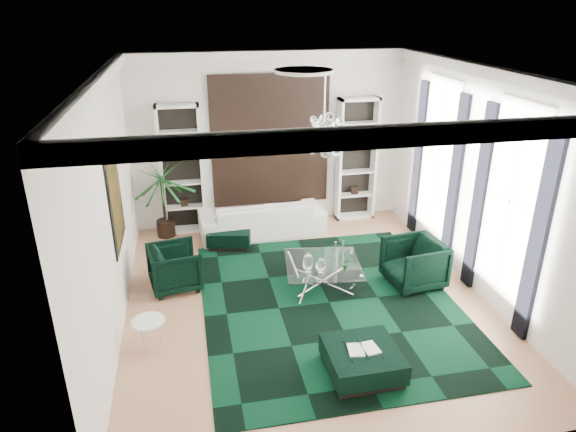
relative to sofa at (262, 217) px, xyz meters
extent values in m
cube|color=tan|center=(0.33, -2.78, -0.40)|extent=(6.00, 7.00, 0.02)
cube|color=white|center=(0.33, -2.78, 3.42)|extent=(6.00, 7.00, 0.02)
cube|color=silver|center=(0.33, 0.73, 1.51)|extent=(6.00, 0.02, 3.80)
cube|color=silver|center=(0.33, -6.29, 1.51)|extent=(6.00, 0.02, 3.80)
cube|color=silver|center=(-2.68, -2.78, 1.51)|extent=(0.02, 7.00, 3.80)
cube|color=silver|center=(3.34, -2.78, 1.51)|extent=(0.02, 7.00, 3.80)
cylinder|color=white|center=(0.33, -2.48, 3.38)|extent=(0.90, 0.90, 0.05)
cube|color=black|center=(0.33, 0.68, 1.51)|extent=(2.50, 0.06, 2.80)
cube|color=black|center=(-2.64, -2.18, 1.46)|extent=(0.04, 1.30, 1.60)
cube|color=white|center=(3.32, -3.68, 1.51)|extent=(0.03, 1.10, 2.90)
cube|color=black|center=(3.28, -4.46, 1.26)|extent=(0.07, 0.30, 3.25)
cube|color=black|center=(3.28, -2.90, 1.26)|extent=(0.07, 0.30, 3.25)
cube|color=white|center=(3.32, -1.28, 1.51)|extent=(0.03, 1.10, 2.90)
cube|color=black|center=(3.28, -2.06, 1.26)|extent=(0.07, 0.30, 3.25)
cube|color=black|center=(3.28, -0.50, 1.26)|extent=(0.07, 0.30, 3.25)
cube|color=black|center=(0.69, -3.02, -0.38)|extent=(4.20, 5.00, 0.02)
imported|color=white|center=(0.00, 0.00, 0.00)|extent=(2.72, 1.19, 0.78)
imported|color=black|center=(-1.85, -1.94, 0.00)|extent=(1.00, 0.98, 0.79)
imported|color=black|center=(2.33, -2.69, 0.04)|extent=(1.04, 1.02, 0.86)
cube|color=black|center=(-0.73, -0.37, -0.20)|extent=(1.04, 1.04, 0.38)
cube|color=black|center=(0.65, -4.80, -0.20)|extent=(0.98, 0.98, 0.39)
cube|color=white|center=(0.65, -4.80, 0.01)|extent=(0.43, 0.29, 0.03)
cylinder|color=white|center=(-2.22, -3.64, -0.16)|extent=(0.49, 0.49, 0.46)
imported|color=#154D1E|center=(1.05, -2.70, 0.17)|extent=(0.14, 0.12, 0.21)
camera|label=1|loc=(-1.48, -10.16, 4.36)|focal=32.00mm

